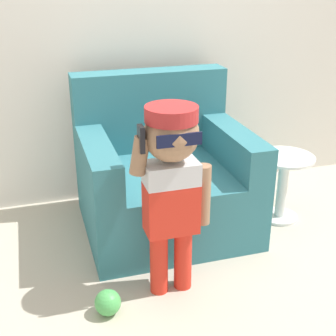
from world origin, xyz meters
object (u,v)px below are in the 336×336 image
Objects in this scene: armchair at (163,177)px; side_table at (283,181)px; toy_ball at (108,303)px; person_child at (172,174)px.

armchair is 0.84m from side_table.
toy_ball is at bearing -154.53° from side_table.
side_table is at bearing -12.20° from armchair.
person_child is at bearing 15.73° from toy_ball.
person_child reaches higher than toy_ball.
side_table is (0.98, 0.54, -0.41)m from person_child.
armchair is at bearing 56.82° from toy_ball.
armchair is at bearing 77.30° from person_child.
person_child is 7.68× the size of toy_ball.
armchair is 0.81m from person_child.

